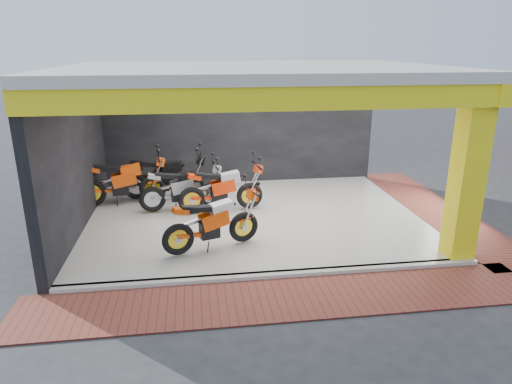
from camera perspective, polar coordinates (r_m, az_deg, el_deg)
The scene contains 16 objects.
ground at distance 9.56m, azimuth 1.40°, elevation -7.74°, with size 80.00×80.00×0.00m, color #2D2D30.
showroom_floor at distance 11.36m, azimuth -0.24°, elevation -3.18°, with size 8.00×6.00×0.10m, color silver.
showroom_ceiling at distance 10.61m, azimuth -0.26°, elevation 15.01°, with size 8.40×6.40×0.20m, color beige.
back_wall at distance 13.88m, azimuth -1.99°, elevation 7.99°, with size 8.20×0.20×3.50m, color black.
left_wall at distance 11.09m, azimuth -21.79°, elevation 4.20°, with size 0.20×6.20×3.50m, color black.
corner_column at distance 9.62m, azimuth 24.91°, elevation 1.85°, with size 0.50×0.50×3.50m, color yellow.
header_beam_front at distance 7.68m, azimuth 2.82°, elevation 11.64°, with size 8.40×0.30×0.40m, color yellow.
header_beam_right at distance 11.85m, azimuth 19.80°, elevation 12.84°, with size 0.30×6.40×0.40m, color yellow.
floor_kerb at distance 8.64m, azimuth 2.52°, elevation -10.33°, with size 8.00×0.20×0.10m, color silver.
paver_front at distance 7.99m, azimuth 3.55°, elevation -13.16°, with size 9.00×1.40×0.03m, color maroon.
paver_right at distance 12.88m, azimuth 21.44°, elevation -2.04°, with size 1.40×7.00×0.03m, color maroon.
moto_hero at distance 9.59m, azimuth -1.58°, elevation -2.60°, with size 2.22×0.82×1.36m, color #EC4909, non-canonical shape.
moto_row_a at distance 11.56m, azimuth -0.81°, elevation 1.11°, with size 2.28×0.84×1.39m, color red, non-canonical shape.
moto_row_b at distance 11.72m, azimuth -5.94°, elevation 1.14°, with size 2.21×0.82×1.35m, color #9B9DA2, non-canonical shape.
moto_row_c at distance 12.40m, azimuth -12.87°, elevation 1.97°, with size 2.38×0.88×1.45m, color #FA490A, non-canonical shape.
moto_row_d at distance 12.37m, azimuth -7.98°, elevation 2.26°, with size 2.41×0.89×1.47m, color black, non-canonical shape.
Camera 1 is at (-1.43, -8.50, 4.13)m, focal length 32.00 mm.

